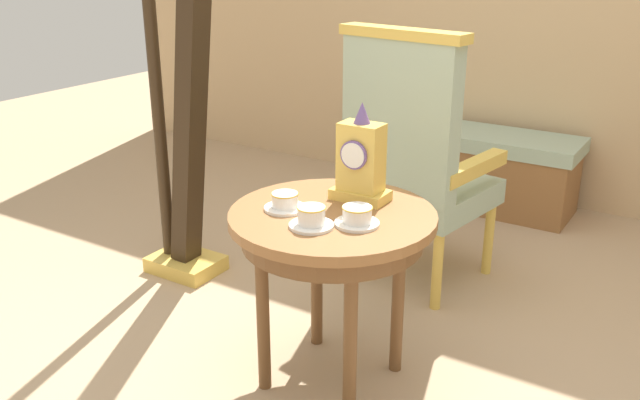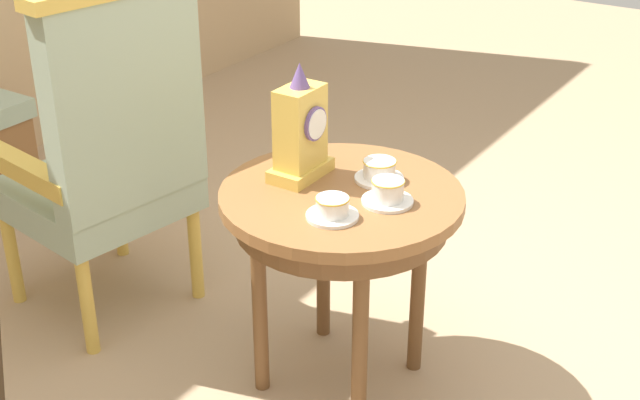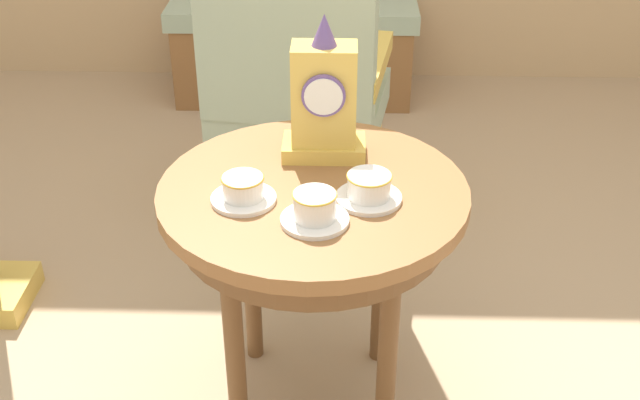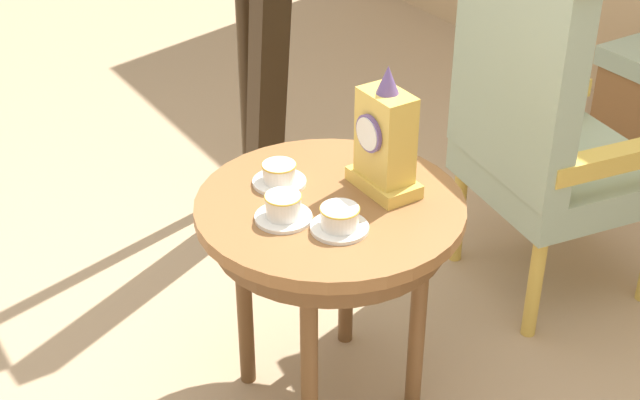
# 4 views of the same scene
# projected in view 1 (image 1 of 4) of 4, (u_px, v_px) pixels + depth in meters

# --- Properties ---
(ground_plane) EXTENTS (10.00, 10.00, 0.00)m
(ground_plane) POSITION_uv_depth(u_px,v_px,m) (320.00, 377.00, 2.46)
(ground_plane) COLOR tan
(side_table) EXTENTS (0.68, 0.68, 0.63)m
(side_table) POSITION_uv_depth(u_px,v_px,m) (332.00, 234.00, 2.26)
(side_table) COLOR brown
(side_table) RESTS_ON ground
(teacup_left) EXTENTS (0.14, 0.14, 0.06)m
(teacup_left) POSITION_uv_depth(u_px,v_px,m) (285.00, 202.00, 2.25)
(teacup_left) COLOR white
(teacup_left) RESTS_ON side_table
(teacup_right) EXTENTS (0.14, 0.14, 0.07)m
(teacup_right) POSITION_uv_depth(u_px,v_px,m) (311.00, 218.00, 2.11)
(teacup_right) COLOR white
(teacup_right) RESTS_ON side_table
(teacup_center) EXTENTS (0.14, 0.14, 0.06)m
(teacup_center) POSITION_uv_depth(u_px,v_px,m) (357.00, 216.00, 2.13)
(teacup_center) COLOR white
(teacup_center) RESTS_ON side_table
(mantel_clock) EXTENTS (0.19, 0.11, 0.34)m
(mantel_clock) POSITION_uv_depth(u_px,v_px,m) (361.00, 162.00, 2.30)
(mantel_clock) COLOR gold
(mantel_clock) RESTS_ON side_table
(armchair) EXTENTS (0.62, 0.61, 1.14)m
(armchair) POSITION_uv_depth(u_px,v_px,m) (413.00, 158.00, 2.93)
(armchair) COLOR #9EB299
(armchair) RESTS_ON ground
(harp) EXTENTS (0.40, 0.24, 1.82)m
(harp) POSITION_uv_depth(u_px,v_px,m) (181.00, 119.00, 2.98)
(harp) COLOR gold
(harp) RESTS_ON ground
(window_bench) EXTENTS (1.08, 0.40, 0.44)m
(window_bench) POSITION_uv_depth(u_px,v_px,m) (481.00, 168.00, 3.99)
(window_bench) COLOR #9EB299
(window_bench) RESTS_ON ground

